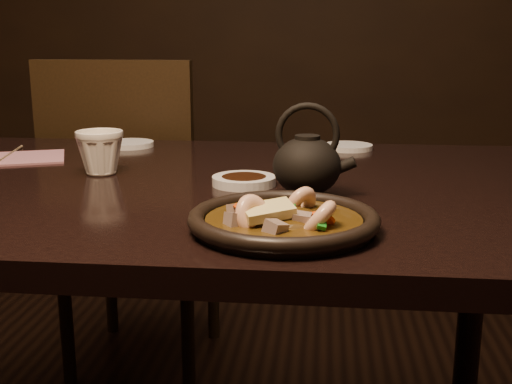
# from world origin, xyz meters

# --- Properties ---
(table) EXTENTS (1.60, 0.90, 0.75)m
(table) POSITION_xyz_m (0.00, 0.00, 0.67)
(table) COLOR black
(table) RESTS_ON floor
(chair) EXTENTS (0.46, 0.46, 0.95)m
(chair) POSITION_xyz_m (-0.19, 0.64, 0.52)
(chair) COLOR black
(chair) RESTS_ON floor
(plate) EXTENTS (0.26, 0.26, 0.03)m
(plate) POSITION_xyz_m (0.31, -0.30, 0.76)
(plate) COLOR black
(plate) RESTS_ON table
(stirfry) EXTENTS (0.15, 0.16, 0.06)m
(stirfry) POSITION_xyz_m (0.31, -0.30, 0.77)
(stirfry) COLOR #3A260A
(stirfry) RESTS_ON plate
(soy_dish) EXTENTS (0.11, 0.11, 0.02)m
(soy_dish) POSITION_xyz_m (0.22, -0.03, 0.76)
(soy_dish) COLOR white
(soy_dish) RESTS_ON table
(saucer_left) EXTENTS (0.12, 0.12, 0.01)m
(saucer_left) POSITION_xyz_m (-0.10, 0.35, 0.76)
(saucer_left) COLOR white
(saucer_left) RESTS_ON table
(saucer_right) EXTENTS (0.11, 0.11, 0.01)m
(saucer_right) POSITION_xyz_m (0.41, 0.36, 0.76)
(saucer_right) COLOR white
(saucer_right) RESTS_ON table
(tea_cup) EXTENTS (0.12, 0.11, 0.09)m
(tea_cup) POSITION_xyz_m (-0.06, 0.03, 0.79)
(tea_cup) COLOR white
(tea_cup) RESTS_ON table
(chopsticks) EXTENTS (0.05, 0.21, 0.01)m
(chopsticks) POSITION_xyz_m (-0.32, 0.20, 0.75)
(chopsticks) COLOR #9D7E59
(chopsticks) RESTS_ON table
(napkin) EXTENTS (0.21, 0.21, 0.00)m
(napkin) POSITION_xyz_m (-0.27, 0.17, 0.75)
(napkin) COLOR #A2646D
(napkin) RESTS_ON table
(teapot) EXTENTS (0.14, 0.11, 0.15)m
(teapot) POSITION_xyz_m (0.33, -0.10, 0.81)
(teapot) COLOR black
(teapot) RESTS_ON table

